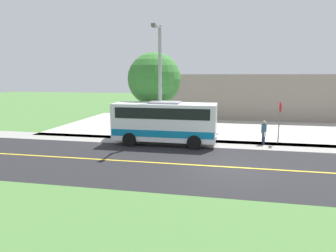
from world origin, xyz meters
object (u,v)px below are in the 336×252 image
pedestrian_with_bags (264,132)px  street_light_pole (160,79)px  tree_curbside (154,79)px  shuttle_bus_front (165,121)px  commercial_building (261,95)px  stop_sign (280,115)px

pedestrian_with_bags → street_light_pole: bearing=-83.2°
tree_curbside → shuttle_bus_front: bearing=26.1°
street_light_pole → tree_curbside: street_light_pole is taller
shuttle_bus_front → commercial_building: commercial_building is taller
shuttle_bus_front → tree_curbside: bearing=-153.9°
tree_curbside → commercial_building: (-14.00, 9.29, -1.94)m
pedestrian_with_bags → shuttle_bus_front: bearing=-79.2°
commercial_building → tree_curbside: bearing=-33.6°
pedestrian_with_bags → street_light_pole: size_ratio=0.20×
shuttle_bus_front → commercial_building: size_ratio=0.30×
shuttle_bus_front → pedestrian_with_bags: bearing=100.8°
commercial_building → street_light_pole: bearing=-26.7°
street_light_pole → commercial_building: size_ratio=0.34×
street_light_pole → commercial_building: (-16.53, 8.30, -1.97)m
stop_sign → street_light_pole: size_ratio=0.37×
street_light_pole → commercial_building: 18.60m
stop_sign → commercial_building: 15.31m
pedestrian_with_bags → tree_curbside: tree_curbside is taller
street_light_pole → tree_curbside: bearing=-158.5°
pedestrian_with_bags → stop_sign: size_ratio=0.56×
commercial_building → shuttle_bus_front: bearing=-24.9°
pedestrian_with_bags → street_light_pole: (0.83, -6.98, 3.46)m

